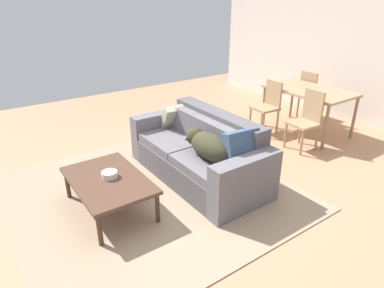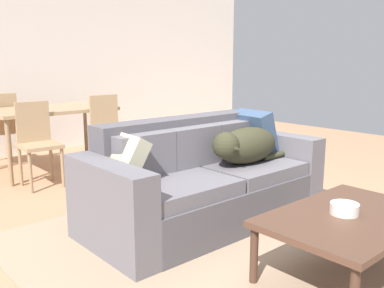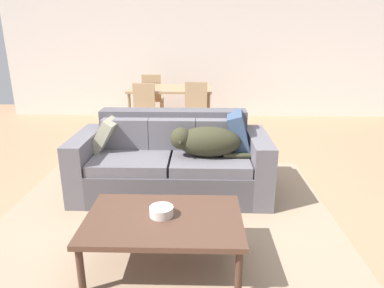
{
  "view_description": "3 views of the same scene",
  "coord_description": "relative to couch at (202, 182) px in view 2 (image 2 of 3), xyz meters",
  "views": [
    {
      "loc": [
        2.93,
        -2.16,
        2.28
      ],
      "look_at": [
        -0.24,
        0.07,
        0.54
      ],
      "focal_mm": 31.26,
      "sensor_mm": 36.0,
      "label": 1
    },
    {
      "loc": [
        -2.64,
        -2.3,
        1.36
      ],
      "look_at": [
        -0.46,
        0.18,
        0.7
      ],
      "focal_mm": 39.75,
      "sensor_mm": 36.0,
      "label": 2
    },
    {
      "loc": [
        0.02,
        -3.29,
        1.7
      ],
      "look_at": [
        -0.07,
        0.23,
        0.55
      ],
      "focal_mm": 32.28,
      "sensor_mm": 36.0,
      "label": 3
    }
  ],
  "objects": [
    {
      "name": "coffee_table",
      "position": [
        0.04,
        -1.31,
        0.03
      ],
      "size": [
        1.15,
        0.75,
        0.41
      ],
      "color": "#533627",
      "rests_on": "ground"
    },
    {
      "name": "dining_chair_far_left",
      "position": [
        -0.63,
        3.13,
        0.18
      ],
      "size": [
        0.4,
        0.4,
        0.94
      ],
      "rotation": [
        0.0,
        0.0,
        3.14
      ],
      "color": "tan",
      "rests_on": "ground"
    },
    {
      "name": "dining_chair_near_right",
      "position": [
        0.23,
        1.91,
        0.17
      ],
      "size": [
        0.43,
        0.43,
        0.94
      ],
      "rotation": [
        0.0,
        0.0,
        -0.07
      ],
      "color": "tan",
      "rests_on": "ground"
    },
    {
      "name": "dining_table",
      "position": [
        -0.22,
        2.51,
        0.37
      ],
      "size": [
        1.42,
        0.9,
        0.78
      ],
      "color": "tan",
      "rests_on": "ground"
    },
    {
      "name": "throw_pillow_by_right_arm",
      "position": [
        0.73,
        0.06,
        0.33
      ],
      "size": [
        0.31,
        0.45,
        0.46
      ],
      "primitive_type": "cube",
      "rotation": [
        0.0,
        -0.27,
        -0.1
      ],
      "color": "#364B68",
      "rests_on": "couch"
    },
    {
      "name": "bowl_on_coffee_table",
      "position": [
        0.03,
        -1.28,
        0.11
      ],
      "size": [
        0.18,
        0.18,
        0.07
      ],
      "primitive_type": "cylinder",
      "color": "silver",
      "rests_on": "coffee_table"
    },
    {
      "name": "back_partition",
      "position": [
        0.29,
        3.76,
        1.01
      ],
      "size": [
        8.0,
        0.12,
        2.7
      ],
      "primitive_type": "cube",
      "color": "silver",
      "rests_on": "ground"
    },
    {
      "name": "throw_pillow_by_left_arm",
      "position": [
        -0.73,
        0.06,
        0.3
      ],
      "size": [
        0.31,
        0.39,
        0.38
      ],
      "primitive_type": "cube",
      "rotation": [
        0.0,
        0.52,
        -0.09
      ],
      "color": "#B0AB8E",
      "rests_on": "couch"
    },
    {
      "name": "dog_on_left_cushion",
      "position": [
        0.35,
        -0.15,
        0.3
      ],
      "size": [
        0.85,
        0.34,
        0.31
      ],
      "rotation": [
        0.0,
        0.0,
        -0.0
      ],
      "color": "#343321",
      "rests_on": "couch"
    },
    {
      "name": "couch",
      "position": [
        0.0,
        0.0,
        0.0
      ],
      "size": [
        2.07,
        0.94,
        0.86
      ],
      "rotation": [
        0.0,
        0.0,
        -0.0
      ],
      "color": "#504D52",
      "rests_on": "ground"
    },
    {
      "name": "area_rug",
      "position": [
        -0.0,
        -0.75,
        -0.33
      ],
      "size": [
        3.19,
        3.24,
        0.01
      ],
      "primitive_type": "cube",
      "rotation": [
        0.0,
        0.0,
        -0.0
      ],
      "color": "tan",
      "rests_on": "ground"
    },
    {
      "name": "dining_chair_near_left",
      "position": [
        -0.63,
        1.95,
        0.17
      ],
      "size": [
        0.42,
        0.42,
        0.91
      ],
      "rotation": [
        0.0,
        0.0,
        -0.06
      ],
      "color": "tan",
      "rests_on": "ground"
    },
    {
      "name": "ground_plane",
      "position": [
        0.29,
        -0.24,
        -0.34
      ],
      "size": [
        10.0,
        10.0,
        0.0
      ],
      "primitive_type": "plane",
      "color": "tan"
    }
  ]
}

